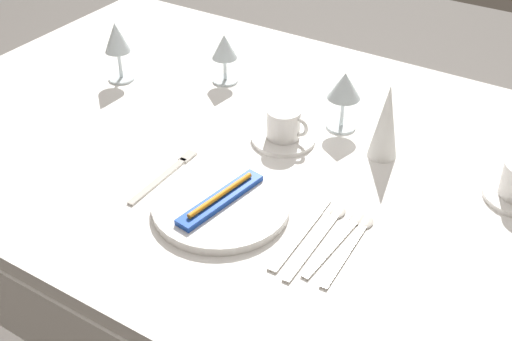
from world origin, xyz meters
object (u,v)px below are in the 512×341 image
Objects in this scene: wine_glass_centre at (224,50)px; napkin_folded at (386,122)px; spoon_dessert at (342,236)px; spoon_tea at (353,241)px; fork_outer at (166,174)px; dinner_knife at (300,235)px; wine_glass_right at (117,41)px; coffee_cup_right at (284,124)px; spoon_soup at (322,233)px; wine_glass_left at (344,89)px; toothbrush_package at (223,199)px; dinner_plate at (223,206)px.

wine_glass_centre is 0.49m from napkin_folded.
spoon_tea is (0.02, -0.00, 0.00)m from spoon_dessert.
spoon_dessert is (0.39, 0.02, -0.00)m from fork_outer.
fork_outer is at bearing 176.88° from dinner_knife.
spoon_dessert reaches higher than dinner_knife.
wine_glass_right is (-0.75, 0.25, 0.11)m from spoon_dessert.
coffee_cup_right is at bearing -31.05° from wine_glass_centre.
spoon_soup is at bearing -88.38° from napkin_folded.
spoon_dessert is 0.80m from wine_glass_right.
spoon_dessert is at bearing -41.60° from coffee_cup_right.
wine_glass_left reaches higher than fork_outer.
wine_glass_left is 0.81× the size of napkin_folded.
coffee_cup_right reaches higher than spoon_soup.
spoon_dessert is at bearing 18.45° from spoon_soup.
coffee_cup_right reaches higher than dinner_knife.
toothbrush_package is at bearing -29.87° from wine_glass_right.
dinner_plate is at bearing -85.28° from coffee_cup_right.
spoon_soup is at bearing 1.39° from fork_outer.
wine_glass_left is (0.06, 0.39, 0.07)m from toothbrush_package.
spoon_dessert is at bearing 2.94° from fork_outer.
napkin_folded reaches higher than coffee_cup_right.
dinner_knife is (0.16, 0.01, -0.02)m from toothbrush_package.
fork_outer is at bearing -72.66° from wine_glass_centre.
wine_glass_right is 0.91× the size of napkin_folded.
wine_glass_centre is 0.27m from wine_glass_right.
toothbrush_package is 0.39m from napkin_folded.
fork_outer is 0.44m from wine_glass_left.
toothbrush_package is 0.53m from wine_glass_centre.
spoon_dessert reaches higher than fork_outer.
wine_glass_right is (-0.36, 0.27, 0.11)m from fork_outer.
spoon_dessert is at bearing -18.40° from wine_glass_right.
spoon_soup is 1.67× the size of wine_glass_left.
coffee_cup_right is 0.57× the size of napkin_folded.
wine_glass_left is (-0.17, 0.34, 0.10)m from spoon_dessert.
wine_glass_right reaches higher than wine_glass_left.
spoon_soup is at bearing -47.22° from coffee_cup_right.
dinner_plate is at bearing -168.56° from spoon_soup.
coffee_cup_right is 0.71× the size of wine_glass_left.
dinner_knife is at bearing -22.79° from wine_glass_right.
wine_glass_left is (-0.10, 0.38, 0.10)m from dinner_knife.
coffee_cup_right is (0.14, 0.24, 0.04)m from fork_outer.
toothbrush_package is 1.01× the size of spoon_dessert.
spoon_dessert is (0.03, 0.01, 0.00)m from spoon_soup.
dinner_knife is 1.64× the size of wine_glass_left.
napkin_folded is at bearing 98.54° from spoon_dessert.
wine_glass_centre is at bearing 123.71° from toothbrush_package.
wine_glass_centre is 0.35m from wine_glass_left.
spoon_dessert is (0.07, 0.04, -0.00)m from dinner_knife.
spoon_dessert is 1.23× the size of napkin_folded.
fork_outer is 0.93× the size of dinner_knife.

